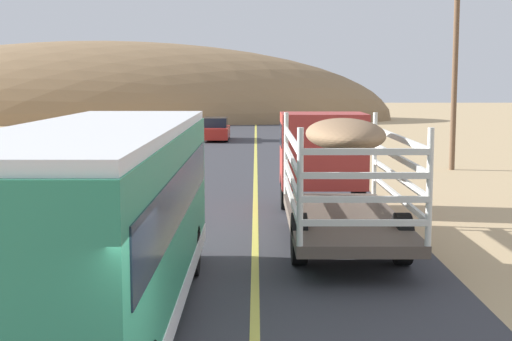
{
  "coord_description": "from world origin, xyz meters",
  "views": [
    {
      "loc": [
        0.02,
        -6.92,
        3.9
      ],
      "look_at": [
        0.0,
        10.65,
        1.73
      ],
      "focal_mm": 51.52,
      "sensor_mm": 36.0,
      "label": 1
    }
  ],
  "objects_px": {
    "bus": "(101,221)",
    "power_pole_mid": "(456,67)",
    "livestock_truck": "(331,159)",
    "car_far": "(216,130)"
  },
  "relations": [
    {
      "from": "livestock_truck",
      "to": "bus",
      "type": "distance_m",
      "value": 9.7
    },
    {
      "from": "livestock_truck",
      "to": "power_pole_mid",
      "type": "bearing_deg",
      "value": 61.58
    },
    {
      "from": "bus",
      "to": "car_far",
      "type": "height_order",
      "value": "bus"
    },
    {
      "from": "livestock_truck",
      "to": "bus",
      "type": "xyz_separation_m",
      "value": [
        -4.39,
        -8.65,
        -0.04
      ]
    },
    {
      "from": "livestock_truck",
      "to": "power_pole_mid",
      "type": "distance_m",
      "value": 14.05
    },
    {
      "from": "livestock_truck",
      "to": "car_far",
      "type": "height_order",
      "value": "livestock_truck"
    },
    {
      "from": "bus",
      "to": "power_pole_mid",
      "type": "relative_size",
      "value": 1.2
    },
    {
      "from": "bus",
      "to": "livestock_truck",
      "type": "bearing_deg",
      "value": 63.09
    },
    {
      "from": "power_pole_mid",
      "to": "bus",
      "type": "bearing_deg",
      "value": -117.8
    },
    {
      "from": "bus",
      "to": "car_far",
      "type": "distance_m",
      "value": 36.34
    }
  ]
}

